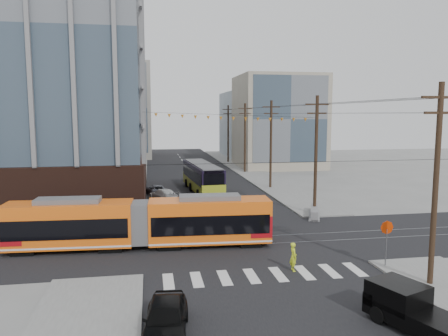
{
  "coord_description": "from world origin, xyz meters",
  "views": [
    {
      "loc": [
        -6.5,
        -26.68,
        9.34
      ],
      "look_at": [
        -0.3,
        9.39,
        4.8
      ],
      "focal_mm": 35.0,
      "sensor_mm": 36.0,
      "label": 1
    }
  ],
  "objects_px": {
    "city_bus": "(202,177)",
    "black_sedan": "(166,318)",
    "pickup_truck": "(428,315)",
    "streetcar": "(141,223)"
  },
  "relations": [
    {
      "from": "city_bus",
      "to": "black_sedan",
      "type": "bearing_deg",
      "value": -104.37
    },
    {
      "from": "pickup_truck",
      "to": "black_sedan",
      "type": "xyz_separation_m",
      "value": [
        -10.89,
        1.85,
        -0.13
      ]
    },
    {
      "from": "streetcar",
      "to": "city_bus",
      "type": "bearing_deg",
      "value": 75.08
    },
    {
      "from": "streetcar",
      "to": "city_bus",
      "type": "distance_m",
      "value": 22.64
    },
    {
      "from": "streetcar",
      "to": "pickup_truck",
      "type": "height_order",
      "value": "streetcar"
    },
    {
      "from": "city_bus",
      "to": "pickup_truck",
      "type": "xyz_separation_m",
      "value": [
        5.18,
        -36.1,
        -0.84
      ]
    },
    {
      "from": "black_sedan",
      "to": "pickup_truck",
      "type": "bearing_deg",
      "value": -3.36
    },
    {
      "from": "pickup_truck",
      "to": "black_sedan",
      "type": "bearing_deg",
      "value": 149.93
    },
    {
      "from": "streetcar",
      "to": "city_bus",
      "type": "xyz_separation_m",
      "value": [
        6.94,
        21.55,
        -0.01
      ]
    },
    {
      "from": "pickup_truck",
      "to": "black_sedan",
      "type": "height_order",
      "value": "pickup_truck"
    }
  ]
}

